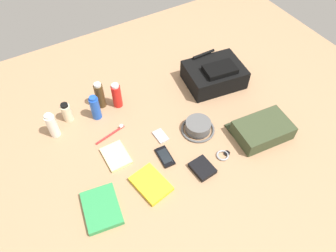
{
  "coord_description": "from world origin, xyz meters",
  "views": [
    {
      "loc": [
        -0.51,
        -0.88,
        1.29
      ],
      "look_at": [
        0.0,
        0.0,
        0.04
      ],
      "focal_mm": 34.0,
      "sensor_mm": 36.0,
      "label": 1
    }
  ],
  "objects_px": {
    "bucket_hat": "(198,127)",
    "paperback_novel": "(102,208)",
    "toiletry_pouch": "(262,130)",
    "deodorant_spray": "(95,108)",
    "toothbrush": "(112,133)",
    "notepad": "(116,156)",
    "travel_guidebook": "(151,184)",
    "media_player": "(161,136)",
    "wristwatch": "(223,155)",
    "cologne_bottle": "(100,95)",
    "wallet": "(202,168)",
    "lotion_bottle": "(67,112)",
    "backpack": "(214,74)",
    "cell_phone": "(165,157)",
    "toothpaste_tube": "(52,125)",
    "sunscreen_spray": "(117,96)"
  },
  "relations": [
    {
      "from": "paperback_novel",
      "to": "wallet",
      "type": "bearing_deg",
      "value": -5.81
    },
    {
      "from": "toothpaste_tube",
      "to": "sunscreen_spray",
      "type": "height_order",
      "value": "sunscreen_spray"
    },
    {
      "from": "toothpaste_tube",
      "to": "wallet",
      "type": "relative_size",
      "value": 1.36
    },
    {
      "from": "paperback_novel",
      "to": "bucket_hat",
      "type": "bearing_deg",
      "value": 14.94
    },
    {
      "from": "lotion_bottle",
      "to": "paperback_novel",
      "type": "xyz_separation_m",
      "value": [
        -0.05,
        -0.57,
        -0.04
      ]
    },
    {
      "from": "toothbrush",
      "to": "notepad",
      "type": "distance_m",
      "value": 0.14
    },
    {
      "from": "paperback_novel",
      "to": "notepad",
      "type": "height_order",
      "value": "paperback_novel"
    },
    {
      "from": "toiletry_pouch",
      "to": "toothbrush",
      "type": "bearing_deg",
      "value": 149.96
    },
    {
      "from": "backpack",
      "to": "cell_phone",
      "type": "distance_m",
      "value": 0.6
    },
    {
      "from": "deodorant_spray",
      "to": "toothbrush",
      "type": "height_order",
      "value": "deodorant_spray"
    },
    {
      "from": "bucket_hat",
      "to": "toothpaste_tube",
      "type": "relative_size",
      "value": 1.17
    },
    {
      "from": "lotion_bottle",
      "to": "deodorant_spray",
      "type": "bearing_deg",
      "value": -23.45
    },
    {
      "from": "wristwatch",
      "to": "sunscreen_spray",
      "type": "bearing_deg",
      "value": 118.13
    },
    {
      "from": "wallet",
      "to": "notepad",
      "type": "xyz_separation_m",
      "value": [
        -0.32,
        0.27,
        -0.0
      ]
    },
    {
      "from": "toiletry_pouch",
      "to": "paperback_novel",
      "type": "relative_size",
      "value": 1.33
    },
    {
      "from": "travel_guidebook",
      "to": "notepad",
      "type": "bearing_deg",
      "value": 108.58
    },
    {
      "from": "cologne_bottle",
      "to": "media_player",
      "type": "bearing_deg",
      "value": -63.75
    },
    {
      "from": "media_player",
      "to": "lotion_bottle",
      "type": "bearing_deg",
      "value": 136.46
    },
    {
      "from": "bucket_hat",
      "to": "cell_phone",
      "type": "distance_m",
      "value": 0.24
    },
    {
      "from": "lotion_bottle",
      "to": "toothbrush",
      "type": "height_order",
      "value": "lotion_bottle"
    },
    {
      "from": "wristwatch",
      "to": "bucket_hat",
      "type": "bearing_deg",
      "value": 95.55
    },
    {
      "from": "media_player",
      "to": "bucket_hat",
      "type": "bearing_deg",
      "value": -17.14
    },
    {
      "from": "travel_guidebook",
      "to": "toothbrush",
      "type": "xyz_separation_m",
      "value": [
        -0.04,
        0.36,
        -0.0
      ]
    },
    {
      "from": "media_player",
      "to": "wristwatch",
      "type": "xyz_separation_m",
      "value": [
        0.21,
        -0.25,
        0.0
      ]
    },
    {
      "from": "notepad",
      "to": "travel_guidebook",
      "type": "bearing_deg",
      "value": -71.78
    },
    {
      "from": "toiletry_pouch",
      "to": "travel_guidebook",
      "type": "height_order",
      "value": "toiletry_pouch"
    },
    {
      "from": "lotion_bottle",
      "to": "cologne_bottle",
      "type": "relative_size",
      "value": 0.71
    },
    {
      "from": "toothpaste_tube",
      "to": "lotion_bottle",
      "type": "distance_m",
      "value": 0.11
    },
    {
      "from": "toiletry_pouch",
      "to": "deodorant_spray",
      "type": "bearing_deg",
      "value": 142.01
    },
    {
      "from": "lotion_bottle",
      "to": "travel_guidebook",
      "type": "relative_size",
      "value": 0.58
    },
    {
      "from": "cologne_bottle",
      "to": "wristwatch",
      "type": "distance_m",
      "value": 0.72
    },
    {
      "from": "toothpaste_tube",
      "to": "wristwatch",
      "type": "height_order",
      "value": "toothpaste_tube"
    },
    {
      "from": "paperback_novel",
      "to": "media_player",
      "type": "relative_size",
      "value": 2.52
    },
    {
      "from": "cell_phone",
      "to": "wallet",
      "type": "relative_size",
      "value": 1.09
    },
    {
      "from": "paperback_novel",
      "to": "travel_guidebook",
      "type": "height_order",
      "value": "paperback_novel"
    },
    {
      "from": "backpack",
      "to": "travel_guidebook",
      "type": "distance_m",
      "value": 0.77
    },
    {
      "from": "toothpaste_tube",
      "to": "cologne_bottle",
      "type": "xyz_separation_m",
      "value": [
        0.28,
        0.07,
        0.01
      ]
    },
    {
      "from": "sunscreen_spray",
      "to": "travel_guidebook",
      "type": "relative_size",
      "value": 0.78
    },
    {
      "from": "toothbrush",
      "to": "wallet",
      "type": "xyz_separation_m",
      "value": [
        0.28,
        -0.41,
        0.01
      ]
    },
    {
      "from": "lotion_bottle",
      "to": "toothbrush",
      "type": "bearing_deg",
      "value": -53.07
    },
    {
      "from": "backpack",
      "to": "deodorant_spray",
      "type": "distance_m",
      "value": 0.7
    },
    {
      "from": "cologne_bottle",
      "to": "notepad",
      "type": "distance_m",
      "value": 0.37
    },
    {
      "from": "wristwatch",
      "to": "notepad",
      "type": "xyz_separation_m",
      "value": [
        -0.45,
        0.25,
        0.0
      ]
    },
    {
      "from": "backpack",
      "to": "cologne_bottle",
      "type": "height_order",
      "value": "cologne_bottle"
    },
    {
      "from": "bucket_hat",
      "to": "paperback_novel",
      "type": "height_order",
      "value": "bucket_hat"
    },
    {
      "from": "media_player",
      "to": "toothbrush",
      "type": "distance_m",
      "value": 0.25
    },
    {
      "from": "toothpaste_tube",
      "to": "travel_guidebook",
      "type": "xyz_separation_m",
      "value": [
        0.28,
        -0.5,
        -0.06
      ]
    },
    {
      "from": "deodorant_spray",
      "to": "cologne_bottle",
      "type": "height_order",
      "value": "cologne_bottle"
    },
    {
      "from": "cell_phone",
      "to": "wristwatch",
      "type": "distance_m",
      "value": 0.28
    },
    {
      "from": "lotion_bottle",
      "to": "wristwatch",
      "type": "height_order",
      "value": "lotion_bottle"
    }
  ]
}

